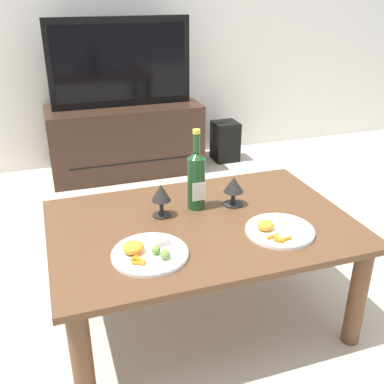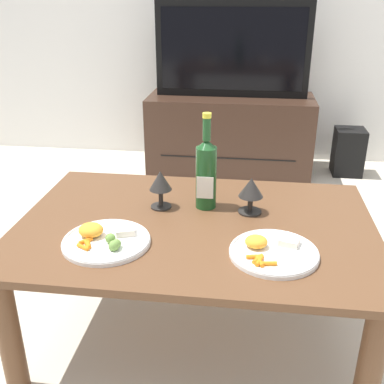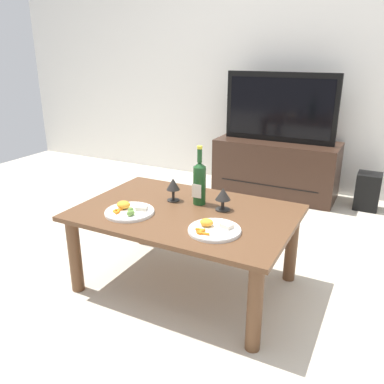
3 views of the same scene
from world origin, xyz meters
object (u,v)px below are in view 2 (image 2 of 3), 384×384
object	(u,v)px
tv_stand	(230,133)
wine_bottle	(206,171)
tv_screen	(232,49)
floor_speaker	(348,152)
goblet_right	(251,190)
dinner_plate_left	(105,240)
dining_table	(195,243)
goblet_left	(160,183)
dinner_plate_right	(272,251)

from	to	relation	value
tv_stand	wine_bottle	size ratio (longest dim) A/B	3.27
tv_screen	floor_speaker	distance (m)	1.04
goblet_right	dinner_plate_left	world-z (taller)	goblet_right
dining_table	wine_bottle	distance (m)	0.25
dining_table	tv_screen	distance (m)	1.78
dining_table	goblet_left	size ratio (longest dim) A/B	8.55
wine_bottle	dinner_plate_left	xyz separation A→B (m)	(-0.27, -0.30, -0.12)
dining_table	wine_bottle	size ratio (longest dim) A/B	3.48
dining_table	tv_stand	bearing A→B (deg)	89.27
tv_stand	tv_screen	bearing A→B (deg)	-90.00
floor_speaker	goblet_left	xyz separation A→B (m)	(-0.96, -1.63, 0.40)
goblet_left	goblet_right	bearing A→B (deg)	-0.00
tv_stand	tv_screen	xyz separation A→B (m)	(0.00, -0.00, 0.56)
tv_screen	goblet_right	distance (m)	1.66
tv_screen	goblet_right	size ratio (longest dim) A/B	7.81
tv_stand	dinner_plate_right	distance (m)	1.93
tv_screen	dining_table	bearing A→B (deg)	-90.74
goblet_left	dinner_plate_left	bearing A→B (deg)	-113.70
goblet_left	tv_screen	bearing A→B (deg)	84.52
tv_screen	goblet_right	xyz separation A→B (m)	(0.15, -1.63, -0.26)
goblet_right	dinner_plate_left	size ratio (longest dim) A/B	0.48
dining_table	tv_screen	world-z (taller)	tv_screen
tv_stand	floor_speaker	world-z (taller)	tv_stand
tv_screen	dinner_plate_right	xyz separation A→B (m)	(0.22, -1.90, -0.34)
floor_speaker	wine_bottle	distance (m)	1.85
dining_table	dinner_plate_left	size ratio (longest dim) A/B	4.40
wine_bottle	floor_speaker	bearing A→B (deg)	63.37
tv_stand	wine_bottle	bearing A→B (deg)	-90.05
dinner_plate_left	goblet_right	bearing A→B (deg)	32.20
tv_screen	goblet_left	distance (m)	1.66
tv_screen	goblet_left	xyz separation A→B (m)	(-0.16, -1.63, -0.26)
dining_table	goblet_right	world-z (taller)	goblet_right
dinner_plate_right	tv_screen	bearing A→B (deg)	96.68
tv_stand	goblet_right	bearing A→B (deg)	-84.63
floor_speaker	goblet_right	xyz separation A→B (m)	(-0.65, -1.63, 0.39)
tv_screen	goblet_right	bearing A→B (deg)	-84.62
tv_stand	dinner_plate_left	distance (m)	1.93
dining_table	dinner_plate_right	world-z (taller)	dinner_plate_right
goblet_left	goblet_right	size ratio (longest dim) A/B	1.08
goblet_right	goblet_left	bearing A→B (deg)	180.00
tv_stand	floor_speaker	xyz separation A→B (m)	(0.80, 0.00, -0.10)
dinner_plate_right	floor_speaker	bearing A→B (deg)	72.99
wine_bottle	dinner_plate_left	world-z (taller)	wine_bottle
wine_bottle	goblet_left	world-z (taller)	wine_bottle
goblet_left	dinner_plate_right	bearing A→B (deg)	-35.38
tv_screen	tv_stand	bearing A→B (deg)	90.00
dinner_plate_right	dinner_plate_left	bearing A→B (deg)	-179.93
tv_stand	floor_speaker	bearing A→B (deg)	0.07
tv_screen	floor_speaker	xyz separation A→B (m)	(0.80, 0.00, -0.65)
tv_screen	wine_bottle	size ratio (longest dim) A/B	2.95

